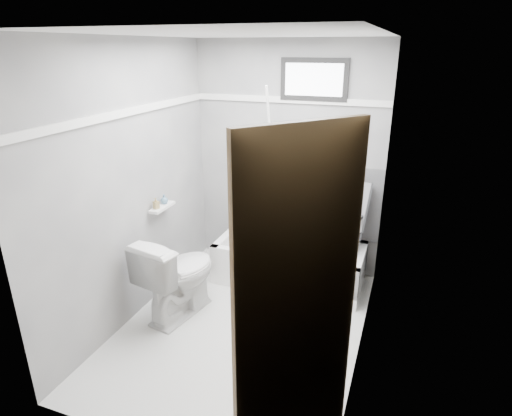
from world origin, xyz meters
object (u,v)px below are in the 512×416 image
at_px(soap_bottle_b, 164,199).
at_px(bathtub, 289,262).
at_px(soap_bottle_a, 156,203).
at_px(toilet, 179,275).
at_px(door, 333,351).
at_px(office_chair, 331,231).

bearing_deg(soap_bottle_b, bathtub, 26.87).
xyz_separation_m(bathtub, soap_bottle_b, (-1.10, -0.56, 0.75)).
distance_m(bathtub, soap_bottle_a, 1.50).
relative_size(toilet, door, 0.40).
bearing_deg(door, soap_bottle_a, 141.75).
relative_size(door, soap_bottle_a, 19.01).
height_order(office_chair, soap_bottle_b, office_chair).
relative_size(toilet, soap_bottle_b, 8.67).
height_order(office_chair, door, door).
bearing_deg(office_chair, bathtub, -157.14).
bearing_deg(door, soap_bottle_b, 139.26).
bearing_deg(bathtub, door, -69.61).
distance_m(door, soap_bottle_b, 2.53).
bearing_deg(soap_bottle_b, office_chair, 22.04).
relative_size(bathtub, door, 0.75).
distance_m(toilet, soap_bottle_b, 0.75).
bearing_deg(door, toilet, 141.03).
xyz_separation_m(door, soap_bottle_a, (-1.92, 1.51, -0.03)).
height_order(bathtub, soap_bottle_a, soap_bottle_a).
height_order(bathtub, door, door).
bearing_deg(office_chair, soap_bottle_a, -137.78).
relative_size(soap_bottle_a, soap_bottle_b, 1.15).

